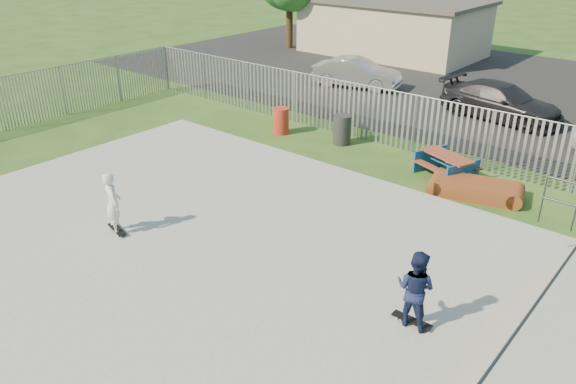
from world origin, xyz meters
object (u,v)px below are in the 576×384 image
Objects in this scene: car_silver at (357,73)px; car_dark at (501,102)px; picnic_table at (446,166)px; skater_white at (113,203)px; trash_bin_grey at (342,130)px; trash_bin_red at (281,121)px; skater_navy at (415,289)px; funbox at (475,189)px.

car_silver is 0.85× the size of car_dark.
skater_white reaches higher than picnic_table.
car_silver is at bearing 93.50° from car_dark.
car_dark reaches higher than trash_bin_grey.
car_silver is at bearing -54.81° from skater_white.
skater_navy reaches higher than trash_bin_red.
skater_navy reaches higher than trash_bin_grey.
picnic_table is 1.99× the size of trash_bin_grey.
funbox is 5.55m from trash_bin_grey.
picnic_table reaches higher than funbox.
skater_white is at bearing -77.44° from trash_bin_red.
trash_bin_red is at bearing -54.35° from skater_white.
trash_bin_grey is 0.66× the size of skater_white.
car_silver is (-3.90, 6.84, 0.18)m from trash_bin_grey.
car_dark is 3.09× the size of skater_white.
skater_navy is at bearing -158.01° from car_dark.
trash_bin_grey is 7.87m from car_silver.
skater_navy is (3.65, -13.95, 0.21)m from car_dark.
funbox is at bearing -78.37° from skater_navy.
funbox is 12.26m from car_silver.
picnic_table is 0.87× the size of funbox.
skater_navy reaches higher than funbox.
skater_white is (-7.40, -1.50, 0.00)m from skater_navy.
trash_bin_grey is at bearing -164.23° from picnic_table.
funbox is at bearing -9.15° from picnic_table.
trash_bin_red reaches higher than picnic_table.
car_silver is 2.63× the size of skater_navy.
skater_navy is at bearing -157.07° from car_silver.
car_silver is 18.03m from skater_navy.
trash_bin_grey is at bearing -48.89° from skater_navy.
trash_bin_red is at bearing -167.49° from trash_bin_grey.
funbox is at bearing -4.13° from trash_bin_red.
skater_navy is (10.81, -14.43, 0.23)m from car_silver.
trash_bin_red is 8.92m from car_dark.
skater_navy is (9.30, -7.06, 0.46)m from trash_bin_red.
car_silver reaches higher than trash_bin_grey.
picnic_table is at bearing -145.72° from car_silver.
car_dark is 15.90m from skater_white.
car_silver is (-9.33, 7.93, 0.49)m from funbox.
skater_white is at bearing 10.26° from skater_navy.
trash_bin_grey reaches higher than trash_bin_red.
skater_navy is at bearing -37.19° from trash_bin_red.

